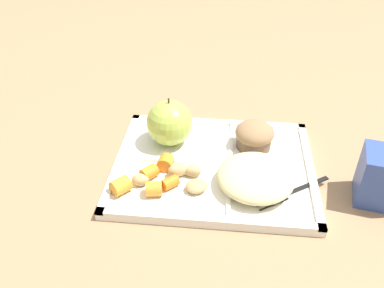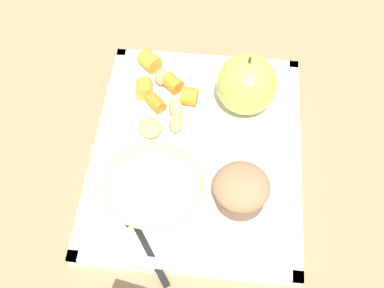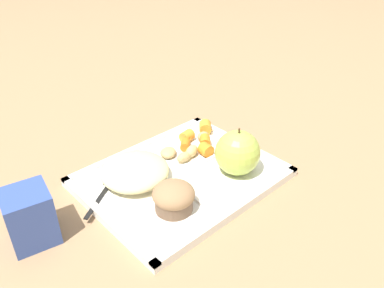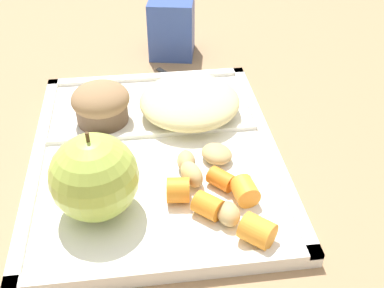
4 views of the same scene
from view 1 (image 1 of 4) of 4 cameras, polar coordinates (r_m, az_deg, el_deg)
name	(u,v)px [view 1 (image 1 of 4)]	position (r m, az deg, el deg)	size (l,w,h in m)	color
ground	(213,170)	(0.76, 3.00, -3.61)	(6.00, 6.00, 0.00)	#997551
lunch_tray	(213,167)	(0.76, 3.01, -3.21)	(0.36, 0.29, 0.02)	white
green_apple	(170,123)	(0.78, -3.14, 2.95)	(0.09, 0.09, 0.10)	#A8C14C
bran_muffin	(254,136)	(0.79, 8.67, 1.15)	(0.07, 0.07, 0.05)	brown
carrot_slice_back	(170,183)	(0.70, -3.07, -5.38)	(0.02, 0.02, 0.03)	orange
carrot_slice_tilted	(154,189)	(0.69, -5.33, -6.22)	(0.03, 0.03, 0.03)	orange
carrot_slice_small	(121,186)	(0.70, -9.89, -5.75)	(0.03, 0.03, 0.03)	orange
carrot_slice_large	(166,163)	(0.74, -3.70, -2.59)	(0.03, 0.03, 0.02)	orange
carrot_slice_near_corner	(149,172)	(0.72, -5.97, -3.96)	(0.02, 0.02, 0.03)	orange
potato_chunk_browned	(178,170)	(0.72, -1.99, -3.67)	(0.04, 0.02, 0.02)	tan
potato_chunk_corner	(192,171)	(0.72, 0.01, -3.75)	(0.03, 0.02, 0.02)	tan
potato_chunk_golden	(140,180)	(0.71, -7.20, -4.95)	(0.03, 0.02, 0.02)	tan
potato_chunk_small	(196,186)	(0.69, 0.63, -5.88)	(0.04, 0.03, 0.02)	tan
egg_noodle_pile	(256,177)	(0.70, 8.83, -4.58)	(0.13, 0.13, 0.04)	beige
meatball_back	(255,190)	(0.69, 8.72, -6.30)	(0.03, 0.03, 0.03)	brown
meatball_front	(254,168)	(0.72, 8.67, -3.34)	(0.04, 0.04, 0.04)	#755B4C
meatball_center	(275,184)	(0.70, 11.41, -5.47)	(0.03, 0.03, 0.03)	brown
meatball_side	(260,181)	(0.70, 9.41, -5.10)	(0.03, 0.03, 0.03)	brown
plastic_fork	(287,194)	(0.71, 13.07, -6.77)	(0.13, 0.10, 0.00)	black
milk_carton	(381,177)	(0.74, 24.86, -4.21)	(0.07, 0.07, 0.09)	#334C99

